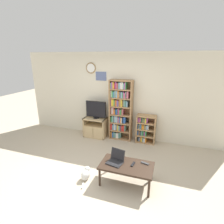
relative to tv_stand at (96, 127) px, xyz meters
The scene contains 11 objects.
ground_plane 2.03m from the tv_stand, 68.91° to the right, with size 18.00×18.00×0.00m, color #BCAD93.
wall_back 1.26m from the tv_stand, 22.13° to the left, with size 6.34×0.09×2.60m.
tv_stand is the anchor object (origin of this frame).
television 0.58m from the tv_stand, ahead, with size 0.65×0.18×0.54m.
bookshelf_tall 1.00m from the tv_stand, ahead, with size 0.68×0.29×1.83m.
bookshelf_short 1.55m from the tv_stand, ahead, with size 0.55×0.30×0.85m.
coffee_table 2.35m from the tv_stand, 51.11° to the right, with size 1.04×0.57×0.42m.
laptop 2.20m from the tv_stand, 55.35° to the right, with size 0.35×0.33×0.25m.
remote_near_laptop 2.46m from the tv_stand, 42.78° to the right, with size 0.17×0.09×0.02m.
remote_far_from_laptop 2.39m from the tv_stand, 48.23° to the right, with size 0.07×0.16×0.02m.
cat 2.09m from the tv_stand, 71.85° to the right, with size 0.18×0.42×0.27m.
Camera 1 is at (1.42, -2.85, 2.44)m, focal length 28.00 mm.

